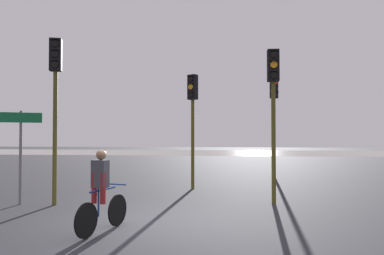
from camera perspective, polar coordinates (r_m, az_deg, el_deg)
ground_plane at (r=8.39m, az=-7.68°, el=-14.33°), size 120.00×120.00×0.00m
water_strip at (r=44.88m, az=4.18°, el=-3.83°), size 80.00×16.00×0.01m
traffic_light_near_left at (r=11.04m, az=-20.10°, el=5.48°), size 0.38×0.39×4.60m
traffic_light_near_right at (r=10.76m, az=12.29°, el=4.68°), size 0.33×0.35×4.33m
traffic_light_center at (r=13.54m, az=0.09°, el=2.83°), size 0.39×0.41×4.13m
traffic_light_far_right at (r=17.75m, az=12.41°, el=2.76°), size 0.41×0.42×4.56m
direction_sign_post at (r=11.43m, az=-24.65°, el=-2.19°), size 1.00×0.52×2.60m
cyclist at (r=7.64m, az=-13.68°, el=-9.32°), size 0.58×1.67×1.62m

